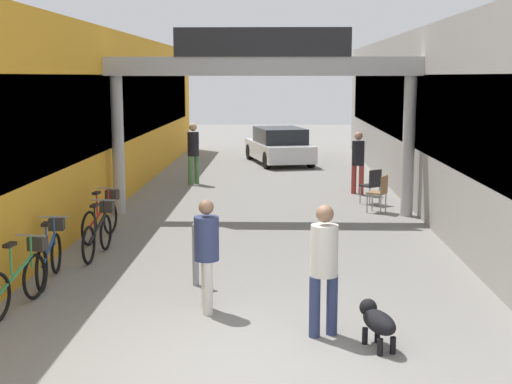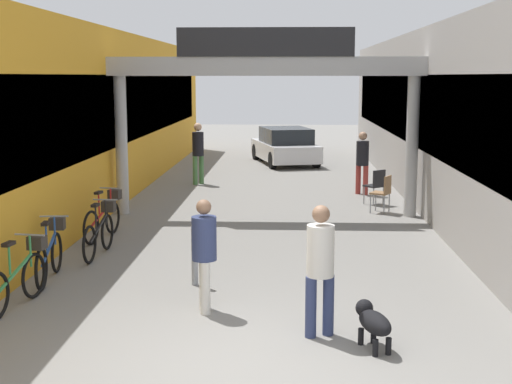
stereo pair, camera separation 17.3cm
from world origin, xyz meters
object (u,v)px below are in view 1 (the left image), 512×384
object	(u,v)px
bicycle_blue_second	(50,253)
cafe_chair_black_farther	(372,183)
pedestrian_with_dog	(324,262)
bollard_post_metal	(195,253)
pedestrian_carrying_crate	(358,158)
bicycle_red_farthest	(102,217)
bicycle_green_nearest	(20,277)
cafe_chair_wood_nearer	(380,190)
bicycle_black_third	(99,232)
pedestrian_companion	(207,249)
parked_car_white	(279,146)
dog_on_leash	(377,321)
pedestrian_elderly_walking	(193,149)

from	to	relation	value
bicycle_blue_second	cafe_chair_black_farther	distance (m)	9.15
pedestrian_with_dog	bollard_post_metal	bearing A→B (deg)	130.90
pedestrian_carrying_crate	bicycle_red_farthest	xyz separation A→B (m)	(-5.67, -5.58, -0.55)
pedestrian_carrying_crate	bicycle_green_nearest	world-z (taller)	pedestrian_carrying_crate
pedestrian_carrying_crate	cafe_chair_wood_nearer	xyz separation A→B (m)	(0.23, -2.68, -0.44)
bicycle_black_third	bicycle_red_farthest	world-z (taller)	same
pedestrian_companion	cafe_chair_black_farther	distance (m)	9.03
pedestrian_with_dog	parked_car_white	distance (m)	17.75
bicycle_black_third	parked_car_white	world-z (taller)	parked_car_white
dog_on_leash	cafe_chair_black_farther	xyz separation A→B (m)	(1.19, 9.63, 0.21)
bicycle_blue_second	cafe_chair_wood_nearer	world-z (taller)	bicycle_blue_second
bicycle_green_nearest	bollard_post_metal	bearing A→B (deg)	26.52
pedestrian_with_dog	cafe_chair_wood_nearer	distance (m)	8.39
pedestrian_carrying_crate	parked_car_white	size ratio (longest dim) A/B	0.40
pedestrian_with_dog	bicycle_blue_second	world-z (taller)	pedestrian_with_dog
pedestrian_with_dog	cafe_chair_black_farther	size ratio (longest dim) A/B	1.86
pedestrian_with_dog	cafe_chair_wood_nearer	xyz separation A→B (m)	(1.84, 8.18, -0.41)
pedestrian_with_dog	pedestrian_companion	bearing A→B (deg)	150.26
pedestrian_companion	pedestrian_carrying_crate	xyz separation A→B (m)	(3.14, 9.98, 0.10)
dog_on_leash	cafe_chair_wood_nearer	distance (m)	8.63
cafe_chair_wood_nearer	bicycle_blue_second	bearing A→B (deg)	-135.75
bicycle_green_nearest	bicycle_red_farthest	bearing A→B (deg)	88.87
pedestrian_with_dog	cafe_chair_black_farther	world-z (taller)	pedestrian_with_dog
pedestrian_companion	bicycle_blue_second	bearing A→B (deg)	151.10
pedestrian_elderly_walking	bicycle_blue_second	size ratio (longest dim) A/B	1.09
dog_on_leash	bicycle_red_farthest	bearing A→B (deg)	129.66
pedestrian_with_dog	bicycle_green_nearest	world-z (taller)	pedestrian_with_dog
pedestrian_carrying_crate	bicycle_green_nearest	bearing A→B (deg)	-120.20
dog_on_leash	cafe_chair_black_farther	world-z (taller)	cafe_chair_black_farther
bicycle_blue_second	parked_car_white	bearing A→B (deg)	76.74
pedestrian_with_dog	pedestrian_elderly_walking	world-z (taller)	pedestrian_elderly_walking
dog_on_leash	bicycle_blue_second	world-z (taller)	bicycle_blue_second
cafe_chair_black_farther	pedestrian_elderly_walking	bearing A→B (deg)	146.62
pedestrian_with_dog	pedestrian_elderly_walking	size ratio (longest dim) A/B	0.90
pedestrian_with_dog	cafe_chair_wood_nearer	bearing A→B (deg)	77.32
pedestrian_with_dog	bollard_post_metal	xyz separation A→B (m)	(-1.84, 2.12, -0.44)
pedestrian_companion	bicycle_green_nearest	xyz separation A→B (m)	(-2.62, 0.09, -0.45)
cafe_chair_black_farther	pedestrian_with_dog	bearing A→B (deg)	-101.00
bicycle_red_farthest	cafe_chair_wood_nearer	size ratio (longest dim) A/B	1.88
pedestrian_elderly_walking	parked_car_white	world-z (taller)	pedestrian_elderly_walking
pedestrian_elderly_walking	dog_on_leash	xyz separation A→B (m)	(3.71, -12.85, -0.73)
parked_car_white	pedestrian_companion	bearing A→B (deg)	-93.41
bicycle_red_farthest	bicycle_black_third	bearing A→B (deg)	-78.35
dog_on_leash	bicycle_blue_second	bearing A→B (deg)	150.57
pedestrian_elderly_walking	bicycle_blue_second	xyz separation A→B (m)	(-1.07, -10.16, -0.63)
dog_on_leash	bicycle_black_third	world-z (taller)	bicycle_black_third
pedestrian_carrying_crate	cafe_chair_wood_nearer	world-z (taller)	pedestrian_carrying_crate
bicycle_green_nearest	cafe_chair_black_farther	xyz separation A→B (m)	(5.95, 8.30, 0.10)
bicycle_green_nearest	bicycle_blue_second	distance (m)	1.36
pedestrian_companion	pedestrian_carrying_crate	distance (m)	10.47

